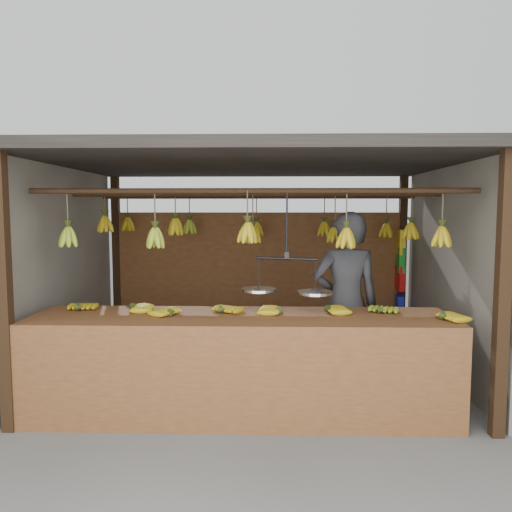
{
  "coord_description": "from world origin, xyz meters",
  "views": [
    {
      "loc": [
        0.15,
        -5.45,
        1.83
      ],
      "look_at": [
        0.0,
        0.3,
        1.3
      ],
      "focal_mm": 35.0,
      "sensor_mm": 36.0,
      "label": 1
    }
  ],
  "objects": [
    {
      "name": "ground",
      "position": [
        0.0,
        0.0,
        0.0
      ],
      "size": [
        80.0,
        80.0,
        0.0
      ],
      "primitive_type": "plane",
      "color": "#5B5B57"
    },
    {
      "name": "stall",
      "position": [
        0.0,
        0.33,
        1.97
      ],
      "size": [
        4.3,
        3.3,
        2.4
      ],
      "color": "black",
      "rests_on": "ground"
    },
    {
      "name": "counter",
      "position": [
        -0.09,
        -1.23,
        0.71
      ],
      "size": [
        3.72,
        0.85,
        0.96
      ],
      "color": "brown",
      "rests_on": "ground"
    },
    {
      "name": "hanging_bananas",
      "position": [
        -0.01,
        0.01,
        1.6
      ],
      "size": [
        3.55,
        2.23,
        0.39
      ],
      "color": "#92A523",
      "rests_on": "ground"
    },
    {
      "name": "balance_scale",
      "position": [
        0.31,
        -1.0,
        1.14
      ],
      "size": [
        0.81,
        0.45,
        0.91
      ],
      "color": "black",
      "rests_on": "ground"
    },
    {
      "name": "vendor",
      "position": [
        0.91,
        -0.6,
        0.91
      ],
      "size": [
        0.7,
        0.49,
        1.82
      ],
      "primitive_type": "imported",
      "rotation": [
        0.0,
        0.0,
        3.23
      ],
      "color": "#262628",
      "rests_on": "ground"
    },
    {
      "name": "bag_bundles",
      "position": [
        1.94,
        1.35,
        0.99
      ],
      "size": [
        0.08,
        0.26,
        1.24
      ],
      "color": "yellow",
      "rests_on": "ground"
    }
  ]
}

